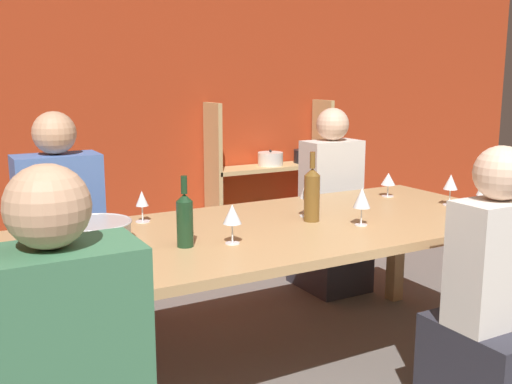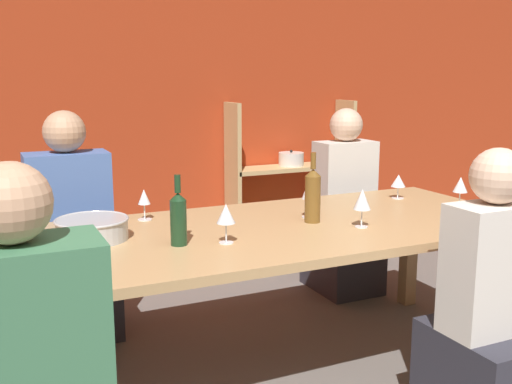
{
  "view_description": "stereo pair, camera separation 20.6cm",
  "coord_description": "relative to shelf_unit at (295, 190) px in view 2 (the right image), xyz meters",
  "views": [
    {
      "loc": [
        -1.49,
        -0.91,
        1.43
      ],
      "look_at": [
        -0.14,
        1.52,
        0.89
      ],
      "focal_mm": 42.0,
      "sensor_mm": 36.0,
      "label": 1
    },
    {
      "loc": [
        -1.31,
        -1.01,
        1.43
      ],
      "look_at": [
        -0.14,
        1.52,
        0.89
      ],
      "focal_mm": 42.0,
      "sensor_mm": 36.0,
      "label": 2
    }
  ],
  "objects": [
    {
      "name": "person_far_b",
      "position": [
        -0.38,
        -1.36,
        0.03
      ],
      "size": [
        0.39,
        0.48,
        1.22
      ],
      "rotation": [
        0.0,
        0.0,
        3.14
      ],
      "color": "#2D2D38",
      "rests_on": "ground_plane"
    },
    {
      "name": "wine_glass_white_c",
      "position": [
        -1.09,
        -2.12,
        0.45
      ],
      "size": [
        0.06,
        0.06,
        0.19
      ],
      "color": "white",
      "rests_on": "dining_table"
    },
    {
      "name": "wine_glass_red_a",
      "position": [
        -1.63,
        -2.38,
        0.44
      ],
      "size": [
        0.08,
        0.08,
        0.17
      ],
      "color": "white",
      "rests_on": "dining_table"
    },
    {
      "name": "wine_glass_white_d",
      "position": [
        -0.39,
        -1.93,
        0.41
      ],
      "size": [
        0.08,
        0.08,
        0.14
      ],
      "color": "white",
      "rests_on": "dining_table"
    },
    {
      "name": "person_far_a",
      "position": [
        -2.12,
        -1.3,
        0.03
      ],
      "size": [
        0.44,
        0.55,
        1.25
      ],
      "rotation": [
        0.0,
        0.0,
        3.14
      ],
      "color": "#2D2D38",
      "rests_on": "ground_plane"
    },
    {
      "name": "mixing_bowl",
      "position": [
        -2.13,
        -2.09,
        0.37
      ],
      "size": [
        0.31,
        0.31,
        0.09
      ],
      "color": "#B7BABC",
      "rests_on": "dining_table"
    },
    {
      "name": "wine_bottle_green",
      "position": [
        -1.82,
        -2.33,
        0.43
      ],
      "size": [
        0.07,
        0.07,
        0.3
      ],
      "color": "#19381E",
      "rests_on": "dining_table"
    },
    {
      "name": "wall_back_red",
      "position": [
        -1.23,
        0.2,
        0.93
      ],
      "size": [
        8.8,
        0.06,
        2.7
      ],
      "color": "#B23819",
      "rests_on": "ground_plane"
    },
    {
      "name": "wine_glass_red_b",
      "position": [
        -0.96,
        -2.4,
        0.44
      ],
      "size": [
        0.08,
        0.08,
        0.18
      ],
      "color": "white",
      "rests_on": "dining_table"
    },
    {
      "name": "person_near_b",
      "position": [
        -0.77,
        -3.0,
        0.02
      ],
      "size": [
        0.36,
        0.45,
        1.16
      ],
      "color": "#2D2D38",
      "rests_on": "ground_plane"
    },
    {
      "name": "dining_table",
      "position": [
        -1.37,
        -2.21,
        0.24
      ],
      "size": [
        2.6,
        1.06,
        0.74
      ],
      "color": "tan",
      "rests_on": "ground_plane"
    },
    {
      "name": "wine_glass_white_b",
      "position": [
        -1.84,
        -1.83,
        0.42
      ],
      "size": [
        0.07,
        0.07,
        0.15
      ],
      "color": "white",
      "rests_on": "dining_table"
    },
    {
      "name": "shelf_unit",
      "position": [
        0.0,
        0.0,
        0.0
      ],
      "size": [
        1.16,
        0.3,
        1.21
      ],
      "color": "tan",
      "rests_on": "ground_plane"
    },
    {
      "name": "wine_glass_white_a",
      "position": [
        -0.26,
        -2.28,
        0.44
      ],
      "size": [
        0.08,
        0.08,
        0.17
      ],
      "color": "white",
      "rests_on": "dining_table"
    },
    {
      "name": "wine_bottle_dark",
      "position": [
        -1.12,
        -2.22,
        0.45
      ],
      "size": [
        0.08,
        0.08,
        0.34
      ],
      "color": "brown",
      "rests_on": "dining_table"
    },
    {
      "name": "wine_glass_empty_a",
      "position": [
        -0.16,
        -2.42,
        0.43
      ],
      "size": [
        0.08,
        0.08,
        0.17
      ],
      "color": "white",
      "rests_on": "dining_table"
    },
    {
      "name": "wine_glass_empty_b",
      "position": [
        -2.5,
        -2.63,
        0.42
      ],
      "size": [
        0.08,
        0.08,
        0.16
      ],
      "color": "white",
      "rests_on": "dining_table"
    }
  ]
}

